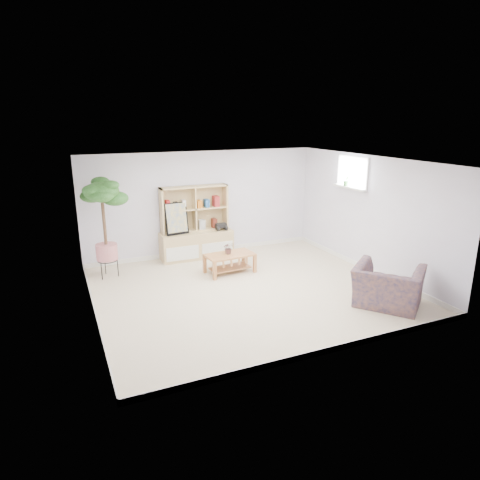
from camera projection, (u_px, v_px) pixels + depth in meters
name	position (u px, v px, depth m)	size (l,w,h in m)	color
floor	(248.00, 290.00, 8.05)	(5.50, 5.00, 0.01)	beige
ceiling	(248.00, 161.00, 7.38)	(5.50, 5.00, 0.01)	white
walls	(248.00, 228.00, 7.72)	(5.51, 5.01, 2.40)	white
baseboard	(248.00, 287.00, 8.03)	(5.50, 5.00, 0.10)	white
window	(353.00, 172.00, 9.08)	(0.10, 0.98, 0.68)	#CCDEFF
window_sill	(349.00, 188.00, 9.14)	(0.14, 1.00, 0.04)	white
storage_unit	(196.00, 223.00, 9.69)	(1.65, 0.56, 1.65)	tan
poster	(177.00, 219.00, 9.41)	(0.52, 0.12, 0.72)	yellow
toy_truck	(221.00, 226.00, 9.84)	(0.34, 0.24, 0.18)	black
coffee_table	(230.00, 263.00, 8.89)	(0.99, 0.54, 0.41)	#AB602F
table_plant	(228.00, 248.00, 8.83)	(0.22, 0.19, 0.25)	#225F28
floor_tree	(105.00, 229.00, 8.44)	(0.74, 0.74, 2.02)	#12450F
armchair	(388.00, 284.00, 7.26)	(1.10, 0.95, 0.81)	#121F4D
sill_plant	(346.00, 181.00, 9.22)	(0.12, 0.10, 0.22)	#12450F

